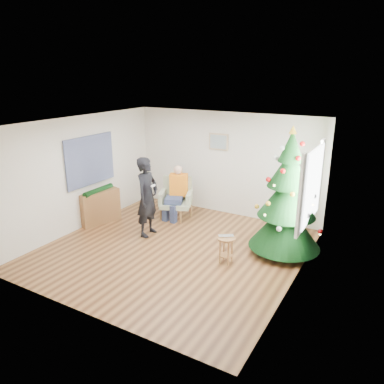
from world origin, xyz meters
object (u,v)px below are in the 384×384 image
Objects in this scene: armchair at (176,203)px; console at (100,207)px; stool at (226,250)px; christmas_tree at (287,198)px; standing_man at (147,197)px.

armchair is 1.88m from console.
stool is at bearing -59.04° from armchair.
armchair is (-2.10, 1.56, 0.10)m from stool.
christmas_tree is at bearing -33.39° from armchair.
armchair is 0.57× the size of standing_man.
standing_man is (0.02, -1.22, 0.52)m from armchair.
standing_man is at bearing 15.92° from console.
armchair is 1.32m from standing_man.
console is at bearing -161.28° from armchair.
christmas_tree is 4.46m from console.
armchair is (-2.93, 0.57, -0.79)m from christmas_tree.
christmas_tree reaches higher than armchair.
stool is at bearing -130.11° from christmas_tree.
standing_man is (-2.08, 0.34, 0.62)m from stool.
christmas_tree is 1.57m from stool.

